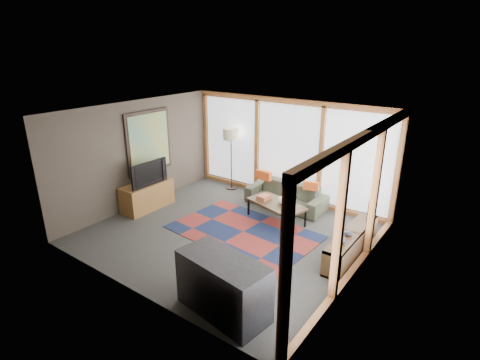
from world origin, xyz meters
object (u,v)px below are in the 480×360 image
Objects in this scene: bookshelf at (352,244)px; television at (147,173)px; tv_console at (147,196)px; bar_counter at (223,286)px; floor_lamp at (231,159)px; coffee_table at (276,212)px; sofa at (286,196)px.

television is at bearing -170.06° from bookshelf.
tv_console is 0.63m from television.
television is (-4.77, -0.84, 0.70)m from bookshelf.
television is 4.25m from bar_counter.
floor_lamp reaches higher than coffee_table.
bar_counter is at bearing -115.23° from television.
floor_lamp is 4.30m from bookshelf.
coffee_table is 1.97m from bookshelf.
sofa is 3.42m from television.
tv_console reaches higher than coffee_table.
coffee_table is at bearing -73.73° from sofa.
television is at bearing -108.66° from floor_lamp.
floor_lamp is at bearing 159.76° from bookshelf.
sofa is 0.88m from coffee_table.
bookshelf is 2.88m from bar_counter.
tv_console is 0.92× the size of bar_counter.
bar_counter is at bearing -26.02° from tv_console.
bookshelf is at bearing 78.07° from bar_counter.
television is (-2.62, -2.11, 0.66)m from sofa.
tv_console is at bearing 162.05° from bar_counter.
bookshelf is 1.52× the size of tv_console.
floor_lamp is 0.86× the size of bookshelf.
floor_lamp is 1.20× the size of bar_counter.
bar_counter is (3.79, -1.86, -0.50)m from television.
sofa is at bearing 105.09° from coffee_table.
bookshelf is (2.15, -1.27, -0.04)m from sofa.
television is at bearing 161.91° from bar_counter.
tv_console is (-2.70, -2.08, 0.04)m from sofa.
bar_counter is (3.01, -4.17, -0.41)m from floor_lamp.
bookshelf is (3.99, -1.47, -0.61)m from floor_lamp.
tv_console is (-0.87, -2.28, -0.53)m from floor_lamp.
floor_lamp is 5.16m from bar_counter.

